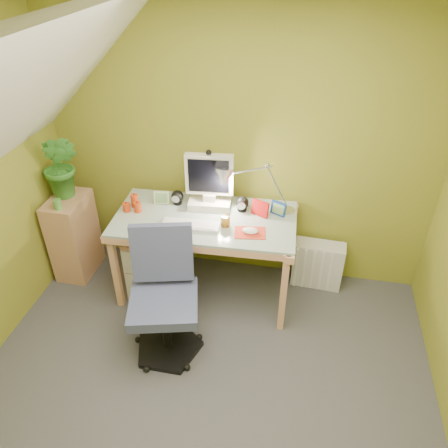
% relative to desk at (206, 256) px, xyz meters
% --- Properties ---
extents(floor, '(3.20, 3.20, 0.01)m').
position_rel_desk_xyz_m(floor, '(0.19, -1.18, -0.39)').
color(floor, '#46464B').
rests_on(floor, ground).
extents(ceiling, '(3.20, 3.20, 0.01)m').
position_rel_desk_xyz_m(ceiling, '(0.19, -1.18, 2.02)').
color(ceiling, white).
rests_on(ceiling, wall_back).
extents(wall_back, '(3.20, 0.01, 2.40)m').
position_rel_desk_xyz_m(wall_back, '(0.19, 0.42, 0.82)').
color(wall_back, olive).
rests_on(wall_back, floor).
extents(desk, '(1.46, 0.77, 0.77)m').
position_rel_desk_xyz_m(desk, '(0.00, 0.00, 0.00)').
color(desk, tan).
rests_on(desk, floor).
extents(monitor, '(0.42, 0.26, 0.54)m').
position_rel_desk_xyz_m(monitor, '(-0.00, 0.18, 0.65)').
color(monitor, silver).
rests_on(monitor, desk).
extents(speaker_left, '(0.10, 0.10, 0.12)m').
position_rel_desk_xyz_m(speaker_left, '(-0.27, 0.16, 0.44)').
color(speaker_left, black).
rests_on(speaker_left, desk).
extents(speaker_right, '(0.12, 0.12, 0.13)m').
position_rel_desk_xyz_m(speaker_right, '(0.27, 0.16, 0.45)').
color(speaker_right, black).
rests_on(speaker_right, desk).
extents(keyboard, '(0.45, 0.16, 0.02)m').
position_rel_desk_xyz_m(keyboard, '(-0.08, -0.14, 0.39)').
color(keyboard, silver).
rests_on(keyboard, desk).
extents(mousepad, '(0.25, 0.19, 0.01)m').
position_rel_desk_xyz_m(mousepad, '(0.38, -0.14, 0.39)').
color(mousepad, red).
rests_on(mousepad, desk).
extents(mouse, '(0.13, 0.08, 0.04)m').
position_rel_desk_xyz_m(mouse, '(0.38, -0.14, 0.40)').
color(mouse, white).
rests_on(mouse, mousepad).
extents(amber_tumbler, '(0.09, 0.09, 0.09)m').
position_rel_desk_xyz_m(amber_tumbler, '(0.18, -0.08, 0.43)').
color(amber_tumbler, '#8D5C14').
rests_on(amber_tumbler, desk).
extents(candle_cluster, '(0.15, 0.13, 0.11)m').
position_rel_desk_xyz_m(candle_cluster, '(-0.60, 0.01, 0.44)').
color(candle_cluster, red).
rests_on(candle_cluster, desk).
extents(photo_frame_red, '(0.14, 0.08, 0.13)m').
position_rel_desk_xyz_m(photo_frame_red, '(0.42, 0.12, 0.45)').
color(photo_frame_red, '#B31313').
rests_on(photo_frame_red, desk).
extents(photo_frame_blue, '(0.12, 0.07, 0.11)m').
position_rel_desk_xyz_m(photo_frame_blue, '(0.56, 0.16, 0.44)').
color(photo_frame_blue, navy).
rests_on(photo_frame_blue, desk).
extents(photo_frame_green, '(0.13, 0.04, 0.11)m').
position_rel_desk_xyz_m(photo_frame_green, '(-0.40, 0.14, 0.44)').
color(photo_frame_green, '#B7D18F').
rests_on(photo_frame_green, desk).
extents(desk_lamp, '(0.62, 0.31, 0.64)m').
position_rel_desk_xyz_m(desk_lamp, '(0.45, 0.18, 0.70)').
color(desk_lamp, silver).
rests_on(desk_lamp, desk).
extents(side_ledge, '(0.28, 0.44, 0.77)m').
position_rel_desk_xyz_m(side_ledge, '(-1.22, 0.04, -0.00)').
color(side_ledge, tan).
rests_on(side_ledge, floor).
extents(potted_plant, '(0.34, 0.29, 0.57)m').
position_rel_desk_xyz_m(potted_plant, '(-1.22, 0.09, 0.67)').
color(potted_plant, '#337727').
rests_on(potted_plant, side_ledge).
extents(green_cup, '(0.07, 0.07, 0.08)m').
position_rel_desk_xyz_m(green_cup, '(-1.20, -0.11, 0.42)').
color(green_cup, '#52953E').
rests_on(green_cup, side_ledge).
extents(task_chair, '(0.66, 0.66, 0.98)m').
position_rel_desk_xyz_m(task_chair, '(-0.14, -0.70, 0.11)').
color(task_chair, '#41476A').
rests_on(task_chair, floor).
extents(radiator, '(0.44, 0.20, 0.43)m').
position_rel_desk_xyz_m(radiator, '(0.94, 0.28, -0.17)').
color(radiator, silver).
rests_on(radiator, floor).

